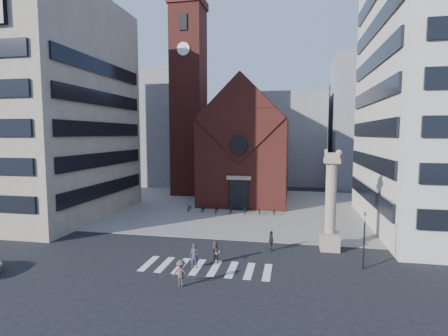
% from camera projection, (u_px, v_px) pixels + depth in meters
% --- Properties ---
extents(ground, '(120.00, 120.00, 0.00)m').
position_uv_depth(ground, '(208.00, 254.00, 29.06)').
color(ground, black).
rests_on(ground, ground).
extents(piazza, '(46.00, 30.00, 0.05)m').
position_uv_depth(piazza, '(241.00, 207.00, 47.62)').
color(piazza, gray).
rests_on(piazza, ground).
extents(zebra_crossing, '(10.20, 3.20, 0.01)m').
position_uv_depth(zebra_crossing, '(206.00, 268.00, 26.02)').
color(zebra_crossing, white).
rests_on(zebra_crossing, ground).
extents(church, '(12.00, 16.65, 18.00)m').
position_uv_depth(church, '(247.00, 147.00, 52.75)').
color(church, maroon).
rests_on(church, ground).
extents(campanile, '(5.50, 5.50, 31.20)m').
position_uv_depth(campanile, '(189.00, 98.00, 56.80)').
color(campanile, maroon).
rests_on(campanile, ground).
extents(building_left, '(18.00, 20.00, 26.00)m').
position_uv_depth(building_left, '(34.00, 109.00, 42.16)').
color(building_left, tan).
rests_on(building_left, ground).
extents(bg_block_left, '(16.00, 14.00, 22.00)m').
position_uv_depth(bg_block_left, '(159.00, 129.00, 70.90)').
color(bg_block_left, gray).
rests_on(bg_block_left, ground).
extents(bg_block_mid, '(14.00, 12.00, 18.00)m').
position_uv_depth(bg_block_mid, '(289.00, 139.00, 71.00)').
color(bg_block_mid, gray).
rests_on(bg_block_mid, ground).
extents(bg_block_right, '(16.00, 14.00, 24.00)m').
position_uv_depth(bg_block_right, '(377.00, 123.00, 64.73)').
color(bg_block_right, gray).
rests_on(bg_block_right, ground).
extents(lion_column, '(1.63, 1.60, 8.68)m').
position_uv_depth(lion_column, '(331.00, 210.00, 29.74)').
color(lion_column, tan).
rests_on(lion_column, ground).
extents(traffic_light, '(0.13, 0.16, 4.30)m').
position_uv_depth(traffic_light, '(364.00, 239.00, 25.57)').
color(traffic_light, black).
rests_on(traffic_light, ground).
extents(pedestrian_0, '(0.71, 0.51, 1.84)m').
position_uv_depth(pedestrian_0, '(195.00, 256.00, 25.89)').
color(pedestrian_0, '#3A3144').
rests_on(pedestrian_0, ground).
extents(pedestrian_1, '(1.03, 0.94, 1.72)m').
position_uv_depth(pedestrian_1, '(216.00, 253.00, 26.77)').
color(pedestrian_1, '#594B47').
rests_on(pedestrian_1, ground).
extents(pedestrian_2, '(0.68, 1.09, 1.73)m').
position_uv_depth(pedestrian_2, '(271.00, 241.00, 29.70)').
color(pedestrian_2, black).
rests_on(pedestrian_2, ground).
extents(pedestrian_3, '(1.18, 0.72, 1.77)m').
position_uv_depth(pedestrian_3, '(181.00, 273.00, 22.77)').
color(pedestrian_3, '#503735').
rests_on(pedestrian_3, ground).
extents(scooter_0, '(0.65, 1.76, 0.91)m').
position_uv_depth(scooter_0, '(189.00, 208.00, 44.83)').
color(scooter_0, black).
rests_on(scooter_0, piazza).
extents(scooter_1, '(0.52, 1.70, 1.02)m').
position_uv_depth(scooter_1, '(203.00, 208.00, 44.48)').
color(scooter_1, black).
rests_on(scooter_1, piazza).
extents(scooter_2, '(0.65, 1.76, 0.91)m').
position_uv_depth(scooter_2, '(217.00, 209.00, 44.14)').
color(scooter_2, black).
rests_on(scooter_2, piazza).
extents(scooter_3, '(0.52, 1.70, 1.02)m').
position_uv_depth(scooter_3, '(231.00, 209.00, 43.79)').
color(scooter_3, black).
rests_on(scooter_3, piazza).
extents(scooter_4, '(0.65, 1.76, 0.91)m').
position_uv_depth(scooter_4, '(245.00, 210.00, 43.45)').
color(scooter_4, black).
rests_on(scooter_4, piazza).
extents(scooter_5, '(0.52, 1.70, 1.02)m').
position_uv_depth(scooter_5, '(259.00, 210.00, 43.10)').
color(scooter_5, black).
rests_on(scooter_5, piazza).
extents(scooter_6, '(0.65, 1.76, 0.91)m').
position_uv_depth(scooter_6, '(274.00, 211.00, 42.76)').
color(scooter_6, black).
rests_on(scooter_6, piazza).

